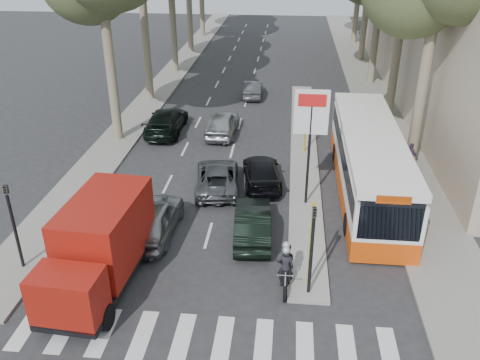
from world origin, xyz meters
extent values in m
plane|color=#28282B|center=(0.00, 0.00, 0.00)|extent=(120.00, 120.00, 0.00)
cube|color=gray|center=(8.60, 25.00, 0.06)|extent=(3.20, 70.00, 0.12)
cube|color=gray|center=(-8.00, 28.00, 0.06)|extent=(2.40, 64.00, 0.12)
cube|color=gray|center=(3.25, 11.00, 0.08)|extent=(1.50, 26.00, 0.16)
cylinder|color=yellow|center=(3.25, -1.00, 1.75)|extent=(0.10, 0.10, 3.50)
cylinder|color=yellow|center=(3.25, 5.00, 1.75)|extent=(0.10, 0.10, 3.50)
cylinder|color=yellow|center=(3.25, 11.00, 1.75)|extent=(0.10, 0.10, 3.50)
cylinder|color=black|center=(3.25, 5.00, 2.60)|extent=(0.12, 0.12, 5.20)
cube|color=white|center=(3.25, 5.00, 4.60)|extent=(1.50, 0.10, 2.00)
cube|color=red|center=(3.25, 4.94, 5.15)|extent=(1.20, 0.02, 0.55)
cylinder|color=black|center=(3.25, -1.50, 1.60)|extent=(0.12, 0.12, 3.20)
imported|color=black|center=(3.25, -1.50, 3.10)|extent=(0.16, 0.41, 1.00)
cylinder|color=black|center=(-7.60, -1.00, 1.60)|extent=(0.12, 0.12, 3.20)
imported|color=black|center=(-7.60, -1.00, 3.10)|extent=(0.16, 0.41, 1.00)
cylinder|color=#6B604C|center=(-8.00, 12.00, 4.20)|extent=(0.56, 0.56, 8.40)
cylinder|color=#6B604C|center=(-8.10, 20.00, 4.48)|extent=(0.56, 0.56, 8.96)
cylinder|color=#6B604C|center=(-7.90, 28.00, 4.06)|extent=(0.56, 0.56, 8.12)
cylinder|color=#6B604C|center=(-8.00, 36.00, 4.76)|extent=(0.56, 0.56, 9.52)
cylinder|color=#6B604C|center=(9.00, 10.00, 4.20)|extent=(0.56, 0.56, 8.40)
cylinder|color=#6B604C|center=(9.10, 18.00, 4.62)|extent=(0.56, 0.56, 9.24)
cylinder|color=#6B604C|center=(8.90, 26.00, 3.92)|extent=(0.56, 0.56, 7.84)
cylinder|color=#6B604C|center=(9.00, 34.00, 4.48)|extent=(0.56, 0.56, 8.96)
cylinder|color=#6B604C|center=(9.10, 42.00, 4.20)|extent=(0.56, 0.56, 8.40)
imported|color=#9A9EA1|center=(-3.16, 1.88, 0.76)|extent=(1.91, 4.51, 1.52)
imported|color=black|center=(0.98, 2.08, 0.70)|extent=(1.76, 4.32, 1.39)
imported|color=#4E5256|center=(-1.10, 6.29, 0.62)|extent=(2.62, 4.72, 1.25)
imported|color=black|center=(1.06, 7.00, 0.64)|extent=(2.36, 4.61, 1.28)
imported|color=#ABAEB3|center=(-1.80, 13.54, 0.75)|extent=(1.90, 4.44, 1.49)
imported|color=#4A4C51|center=(-0.50, 21.43, 0.61)|extent=(1.42, 3.76, 1.23)
imported|color=black|center=(-5.37, 13.59, 0.75)|extent=(2.17, 5.17, 1.49)
cube|color=black|center=(-4.20, -1.74, 0.55)|extent=(2.59, 6.08, 0.25)
cylinder|color=black|center=(-5.33, -3.65, 0.45)|extent=(0.36, 0.91, 0.89)
cylinder|color=black|center=(-3.35, -3.79, 0.45)|extent=(0.36, 0.91, 0.89)
cylinder|color=black|center=(-5.07, 0.10, 0.45)|extent=(0.36, 0.91, 0.89)
cylinder|color=black|center=(-3.09, -0.03, 0.45)|extent=(0.36, 0.91, 0.89)
cube|color=maroon|center=(-4.36, -4.02, 1.44)|extent=(2.27, 1.54, 1.69)
cube|color=black|center=(-4.40, -4.66, 1.64)|extent=(1.98, 0.22, 0.89)
cube|color=maroon|center=(-4.15, -0.95, 1.93)|extent=(2.56, 4.31, 2.48)
cube|color=#D9480C|center=(6.20, 6.57, 0.58)|extent=(2.67, 12.18, 0.95)
cube|color=white|center=(6.20, 6.57, 1.85)|extent=(2.67, 12.18, 1.59)
cube|color=black|center=(6.20, 6.57, 2.17)|extent=(2.69, 11.70, 0.90)
cube|color=white|center=(6.20, 6.57, 3.02)|extent=(2.67, 12.18, 0.32)
cube|color=black|center=(6.19, 0.51, 2.01)|extent=(2.33, 0.06, 1.59)
cube|color=#D9480C|center=(6.19, 0.51, 2.94)|extent=(1.27, 0.06, 0.34)
cylinder|color=black|center=(4.99, 2.68, 0.48)|extent=(0.30, 1.02, 1.02)
cylinder|color=black|center=(7.40, 2.67, 0.48)|extent=(0.30, 1.02, 1.02)
cylinder|color=black|center=(5.00, 10.23, 0.48)|extent=(0.30, 1.02, 1.02)
cylinder|color=black|center=(7.41, 10.22, 0.48)|extent=(0.30, 1.02, 1.02)
cylinder|color=black|center=(2.41, -1.87, 0.31)|extent=(0.10, 0.62, 0.62)
cylinder|color=black|center=(2.39, -0.42, 0.31)|extent=(0.10, 0.62, 0.62)
cylinder|color=silver|center=(2.41, -1.80, 0.68)|extent=(0.06, 0.39, 0.77)
cube|color=black|center=(2.40, -1.09, 0.43)|extent=(0.22, 0.73, 0.29)
cube|color=black|center=(2.40, -1.29, 0.70)|extent=(0.29, 0.44, 0.21)
cube|color=black|center=(2.40, -0.80, 0.64)|extent=(0.28, 0.63, 0.12)
cylinder|color=silver|center=(2.41, -1.74, 0.98)|extent=(0.60, 0.05, 0.04)
imported|color=black|center=(2.40, -1.09, 0.86)|extent=(0.60, 0.40, 1.62)
imported|color=black|center=(2.39, -0.71, 0.81)|extent=(0.74, 0.42, 1.52)
sphere|color=#B2B2B7|center=(2.40, -1.14, 1.62)|extent=(0.27, 0.27, 0.27)
sphere|color=#B2B2B7|center=(2.40, -0.74, 1.56)|extent=(0.27, 0.27, 0.27)
imported|color=#473651|center=(8.73, 9.09, 0.89)|extent=(0.96, 0.94, 1.54)
imported|color=#6D5F51|center=(8.11, 6.52, 1.00)|extent=(1.24, 0.93, 1.76)
camera|label=1|loc=(2.24, -15.96, 11.87)|focal=38.00mm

